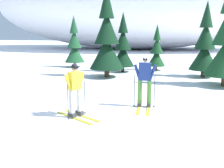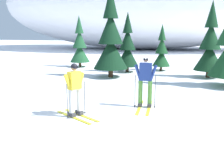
# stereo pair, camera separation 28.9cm
# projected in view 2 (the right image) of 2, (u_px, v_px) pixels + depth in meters

# --- Properties ---
(ground_plane) EXTENTS (120.00, 120.00, 0.00)m
(ground_plane) POSITION_uv_depth(u_px,v_px,m) (94.00, 115.00, 8.45)
(ground_plane) COLOR white
(skier_yellow_jacket) EXTENTS (1.66, 1.26, 1.70)m
(skier_yellow_jacket) POSITION_uv_depth(u_px,v_px,m) (75.00, 89.00, 8.12)
(skier_yellow_jacket) COLOR gold
(skier_yellow_jacket) RESTS_ON ground
(skier_navy_jacket) EXTENTS (0.80, 1.79, 1.85)m
(skier_navy_jacket) POSITION_uv_depth(u_px,v_px,m) (145.00, 81.00, 9.06)
(skier_navy_jacket) COLOR gold
(skier_navy_jacket) RESTS_ON ground
(pine_tree_far_left) EXTENTS (1.47, 1.47, 3.80)m
(pine_tree_far_left) POSITION_uv_depth(u_px,v_px,m) (80.00, 46.00, 19.28)
(pine_tree_far_left) COLOR #47301E
(pine_tree_far_left) RESTS_ON ground
(pine_tree_left) EXTENTS (1.99, 1.99, 5.15)m
(pine_tree_left) POSITION_uv_depth(u_px,v_px,m) (111.00, 40.00, 14.84)
(pine_tree_left) COLOR #47301E
(pine_tree_left) RESTS_ON ground
(pine_tree_center_left) EXTENTS (1.50, 1.50, 3.87)m
(pine_tree_center_left) POSITION_uv_depth(u_px,v_px,m) (127.00, 47.00, 16.88)
(pine_tree_center_left) COLOR #47301E
(pine_tree_center_left) RESTS_ON ground
(pine_tree_center) EXTENTS (1.21, 1.21, 3.12)m
(pine_tree_center) POSITION_uv_depth(u_px,v_px,m) (162.00, 51.00, 17.54)
(pine_tree_center) COLOR #47301E
(pine_tree_center) RESTS_ON ground
(pine_tree_center_right) EXTENTS (1.69, 1.69, 4.37)m
(pine_tree_center_right) POSITION_uv_depth(u_px,v_px,m) (210.00, 46.00, 14.77)
(pine_tree_center_right) COLOR #47301E
(pine_tree_center_right) RESTS_ON ground
(snow_ridge_background) EXTENTS (42.14, 20.46, 13.38)m
(snow_ridge_background) POSITION_uv_depth(u_px,v_px,m) (141.00, 2.00, 37.55)
(snow_ridge_background) COLOR white
(snow_ridge_background) RESTS_ON ground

